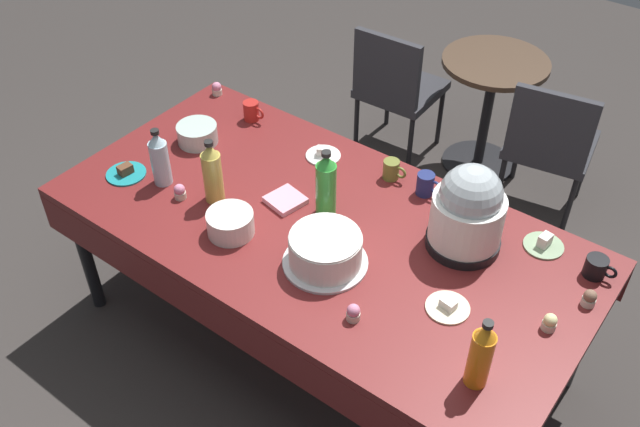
% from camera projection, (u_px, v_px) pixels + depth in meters
% --- Properties ---
extents(ground, '(9.00, 9.00, 0.00)m').
position_uv_depth(ground, '(320.00, 340.00, 3.35)').
color(ground, '#383330').
extents(potluck_table, '(2.20, 1.10, 0.75)m').
position_uv_depth(potluck_table, '(320.00, 234.00, 2.90)').
color(potluck_table, maroon).
rests_on(potluck_table, ground).
extents(frosted_layer_cake, '(0.33, 0.33, 0.14)m').
position_uv_depth(frosted_layer_cake, '(325.00, 251.00, 2.64)').
color(frosted_layer_cake, silver).
rests_on(frosted_layer_cake, potluck_table).
extents(slow_cooker, '(0.29, 0.29, 0.37)m').
position_uv_depth(slow_cooker, '(468.00, 211.00, 2.65)').
color(slow_cooker, black).
rests_on(slow_cooker, potluck_table).
extents(glass_salad_bowl, '(0.19, 0.19, 0.09)m').
position_uv_depth(glass_salad_bowl, '(197.00, 134.00, 3.25)').
color(glass_salad_bowl, '#B2C6BC').
rests_on(glass_salad_bowl, potluck_table).
extents(ceramic_snack_bowl, '(0.19, 0.19, 0.10)m').
position_uv_depth(ceramic_snack_bowl, '(230.00, 223.00, 2.78)').
color(ceramic_snack_bowl, silver).
rests_on(ceramic_snack_bowl, potluck_table).
extents(dessert_plate_cream, '(0.16, 0.16, 0.04)m').
position_uv_depth(dessert_plate_cream, '(448.00, 307.00, 2.51)').
color(dessert_plate_cream, beige).
rests_on(dessert_plate_cream, potluck_table).
extents(dessert_plate_teal, '(0.17, 0.17, 0.05)m').
position_uv_depth(dessert_plate_teal, '(126.00, 172.00, 3.09)').
color(dessert_plate_teal, teal).
rests_on(dessert_plate_teal, potluck_table).
extents(dessert_plate_sage, '(0.16, 0.16, 0.06)m').
position_uv_depth(dessert_plate_sage, '(544.00, 244.00, 2.74)').
color(dessert_plate_sage, '#8CA87F').
rests_on(dessert_plate_sage, potluck_table).
extents(dessert_plate_white, '(0.16, 0.16, 0.05)m').
position_uv_depth(dessert_plate_white, '(323.00, 154.00, 3.19)').
color(dessert_plate_white, white).
rests_on(dessert_plate_white, potluck_table).
extents(cupcake_vanilla, '(0.05, 0.05, 0.07)m').
position_uv_depth(cupcake_vanilla, '(353.00, 313.00, 2.46)').
color(cupcake_vanilla, beige).
rests_on(cupcake_vanilla, potluck_table).
extents(cupcake_rose, '(0.05, 0.05, 0.07)m').
position_uv_depth(cupcake_rose, '(550.00, 322.00, 2.42)').
color(cupcake_rose, beige).
rests_on(cupcake_rose, potluck_table).
extents(cupcake_mint, '(0.05, 0.05, 0.07)m').
position_uv_depth(cupcake_mint, '(331.00, 176.00, 3.04)').
color(cupcake_mint, beige).
rests_on(cupcake_mint, potluck_table).
extents(cupcake_berry, '(0.05, 0.05, 0.07)m').
position_uv_depth(cupcake_berry, '(589.00, 298.00, 2.51)').
color(cupcake_berry, beige).
rests_on(cupcake_berry, potluck_table).
extents(cupcake_lemon, '(0.05, 0.05, 0.07)m').
position_uv_depth(cupcake_lemon, '(217.00, 89.00, 3.57)').
color(cupcake_lemon, beige).
rests_on(cupcake_lemon, potluck_table).
extents(cupcake_cocoa, '(0.05, 0.05, 0.07)m').
position_uv_depth(cupcake_cocoa, '(180.00, 192.00, 2.96)').
color(cupcake_cocoa, beige).
rests_on(cupcake_cocoa, potluck_table).
extents(soda_bottle_water, '(0.08, 0.08, 0.27)m').
position_uv_depth(soda_bottle_water, '(160.00, 159.00, 2.98)').
color(soda_bottle_water, silver).
rests_on(soda_bottle_water, potluck_table).
extents(soda_bottle_lime_soda, '(0.08, 0.08, 0.31)m').
position_uv_depth(soda_bottle_lime_soda, '(326.00, 185.00, 2.81)').
color(soda_bottle_lime_soda, green).
rests_on(soda_bottle_lime_soda, potluck_table).
extents(soda_bottle_orange_juice, '(0.08, 0.08, 0.29)m').
position_uv_depth(soda_bottle_orange_juice, '(481.00, 355.00, 2.20)').
color(soda_bottle_orange_juice, orange).
rests_on(soda_bottle_orange_juice, potluck_table).
extents(soda_bottle_ginger_ale, '(0.08, 0.08, 0.29)m').
position_uv_depth(soda_bottle_ginger_ale, '(212.00, 173.00, 2.88)').
color(soda_bottle_ginger_ale, gold).
rests_on(soda_bottle_ginger_ale, potluck_table).
extents(coffee_mug_black, '(0.12, 0.08, 0.08)m').
position_uv_depth(coffee_mug_black, '(596.00, 267.00, 2.61)').
color(coffee_mug_black, black).
rests_on(coffee_mug_black, potluck_table).
extents(coffee_mug_red, '(0.12, 0.07, 0.09)m').
position_uv_depth(coffee_mug_red, '(252.00, 111.00, 3.39)').
color(coffee_mug_red, '#B2231E').
rests_on(coffee_mug_red, potluck_table).
extents(coffee_mug_navy, '(0.12, 0.07, 0.10)m').
position_uv_depth(coffee_mug_navy, '(426.00, 184.00, 2.96)').
color(coffee_mug_navy, navy).
rests_on(coffee_mug_navy, potluck_table).
extents(coffee_mug_olive, '(0.11, 0.07, 0.09)m').
position_uv_depth(coffee_mug_olive, '(392.00, 170.00, 3.05)').
color(coffee_mug_olive, olive).
rests_on(coffee_mug_olive, potluck_table).
extents(paper_napkin_stack, '(0.17, 0.17, 0.02)m').
position_uv_depth(paper_napkin_stack, '(285.00, 200.00, 2.95)').
color(paper_napkin_stack, pink).
rests_on(paper_napkin_stack, potluck_table).
extents(maroon_chair_left, '(0.45, 0.45, 0.85)m').
position_uv_depth(maroon_chair_left, '(396.00, 85.00, 4.16)').
color(maroon_chair_left, '#333338').
rests_on(maroon_chair_left, ground).
extents(maroon_chair_right, '(0.51, 0.51, 0.85)m').
position_uv_depth(maroon_chair_right, '(550.00, 141.00, 3.73)').
color(maroon_chair_right, '#333338').
rests_on(maroon_chair_right, ground).
extents(round_cafe_table, '(0.60, 0.60, 0.72)m').
position_uv_depth(round_cafe_table, '(490.00, 94.00, 4.07)').
color(round_cafe_table, '#473323').
rests_on(round_cafe_table, ground).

